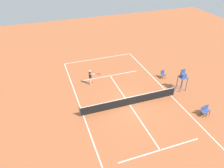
% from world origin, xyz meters
% --- Properties ---
extents(ground_plane, '(60.00, 60.00, 0.00)m').
position_xyz_m(ground_plane, '(0.00, 0.00, 0.00)').
color(ground_plane, '#B76038').
extents(court_lines, '(9.42, 21.51, 0.01)m').
position_xyz_m(court_lines, '(0.00, 0.00, 0.00)').
color(court_lines, white).
rests_on(court_lines, ground).
extents(tennis_net, '(10.02, 0.10, 1.07)m').
position_xyz_m(tennis_net, '(0.00, 0.00, 0.50)').
color(tennis_net, '#4C4C51').
rests_on(tennis_net, ground).
extents(player_serving, '(1.23, 0.91, 1.80)m').
position_xyz_m(player_serving, '(2.62, -4.85, 1.08)').
color(player_serving, beige).
rests_on(player_serving, ground).
extents(tennis_ball, '(0.07, 0.07, 0.07)m').
position_xyz_m(tennis_ball, '(3.54, -3.85, 0.03)').
color(tennis_ball, '#CCE033').
rests_on(tennis_ball, ground).
extents(umpire_chair, '(0.80, 0.80, 2.41)m').
position_xyz_m(umpire_chair, '(-6.24, -0.59, 1.61)').
color(umpire_chair, '#38518C').
rests_on(umpire_chair, ground).
extents(courtside_chair_near, '(0.44, 0.46, 0.95)m').
position_xyz_m(courtside_chair_near, '(-6.12, 3.59, 0.53)').
color(courtside_chair_near, '#262626').
rests_on(courtside_chair_near, ground).
extents(courtside_chair_mid, '(0.44, 0.46, 0.95)m').
position_xyz_m(courtside_chair_mid, '(-5.65, -3.38, 0.53)').
color(courtside_chair_mid, '#262626').
rests_on(courtside_chair_mid, ground).
extents(courtside_chair_far, '(0.44, 0.46, 0.95)m').
position_xyz_m(courtside_chair_far, '(-5.70, 3.68, 0.53)').
color(courtside_chair_far, '#262626').
rests_on(courtside_chair_far, ground).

